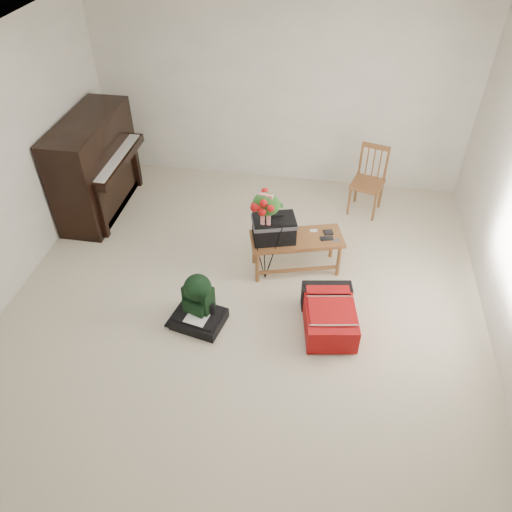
% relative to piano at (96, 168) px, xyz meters
% --- Properties ---
extents(floor, '(5.00, 5.50, 0.01)m').
position_rel_piano_xyz_m(floor, '(2.19, -1.60, -0.60)').
color(floor, beige).
rests_on(floor, ground).
extents(ceiling, '(5.00, 5.50, 0.01)m').
position_rel_piano_xyz_m(ceiling, '(2.19, -1.60, 1.90)').
color(ceiling, white).
rests_on(ceiling, wall_back).
extents(wall_back, '(5.00, 0.04, 2.50)m').
position_rel_piano_xyz_m(wall_back, '(2.19, 1.15, 0.65)').
color(wall_back, beige).
rests_on(wall_back, floor).
extents(piano, '(0.71, 1.50, 1.25)m').
position_rel_piano_xyz_m(piano, '(0.00, 0.00, 0.00)').
color(piano, black).
rests_on(piano, floor).
extents(bench, '(1.09, 0.67, 0.78)m').
position_rel_piano_xyz_m(bench, '(2.48, -0.82, -0.05)').
color(bench, brown).
rests_on(bench, floor).
extents(dining_chair, '(0.48, 0.48, 0.89)m').
position_rel_piano_xyz_m(dining_chair, '(3.43, 0.51, -0.16)').
color(dining_chair, brown).
rests_on(dining_chair, floor).
extents(red_suitcase, '(0.60, 0.81, 0.31)m').
position_rel_piano_xyz_m(red_suitcase, '(3.08, -1.61, -0.43)').
color(red_suitcase, '#B40719').
rests_on(red_suitcase, floor).
extents(black_duffel, '(0.57, 0.49, 0.21)m').
position_rel_piano_xyz_m(black_duffel, '(1.77, -1.82, -0.52)').
color(black_duffel, black).
rests_on(black_duffel, floor).
extents(green_backpack, '(0.33, 0.31, 0.57)m').
position_rel_piano_xyz_m(green_backpack, '(1.77, -1.75, -0.28)').
color(green_backpack, black).
rests_on(green_backpack, floor).
extents(flower_stand, '(0.43, 0.43, 1.16)m').
position_rel_piano_xyz_m(flower_stand, '(2.34, -1.03, -0.03)').
color(flower_stand, black).
rests_on(flower_stand, floor).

